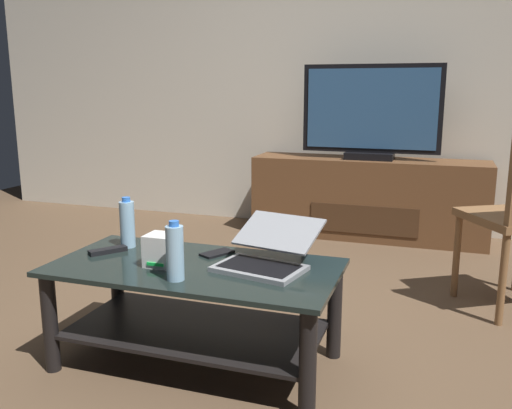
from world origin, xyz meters
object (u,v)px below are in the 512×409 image
(media_cabinet, at_px, (368,198))
(coffee_table, at_px, (195,297))
(water_bottle_near, at_px, (175,252))
(television, at_px, (371,114))
(water_bottle_far, at_px, (127,224))
(cell_phone, at_px, (217,253))
(tv_remote, at_px, (108,251))
(laptop, at_px, (267,253))
(router_box, at_px, (162,250))

(media_cabinet, bearing_deg, coffee_table, -100.20)
(water_bottle_near, bearing_deg, television, 80.60)
(water_bottle_far, bearing_deg, cell_phone, 3.05)
(television, xyz_separation_m, cell_phone, (-0.37, -2.01, -0.49))
(water_bottle_far, bearing_deg, tv_remote, -106.99)
(laptop, distance_m, water_bottle_near, 0.38)
(coffee_table, bearing_deg, water_bottle_far, 160.18)
(media_cabinet, relative_size, laptop, 3.98)
(laptop, relative_size, router_box, 3.39)
(television, relative_size, laptop, 2.31)
(media_cabinet, xyz_separation_m, water_bottle_far, (-0.78, -2.06, 0.23))
(media_cabinet, height_order, television, television)
(laptop, height_order, cell_phone, laptop)
(water_bottle_far, bearing_deg, television, 69.02)
(water_bottle_near, distance_m, cell_phone, 0.35)
(cell_phone, height_order, tv_remote, tv_remote)
(media_cabinet, distance_m, laptop, 2.13)
(laptop, distance_m, water_bottle_far, 0.67)
(laptop, height_order, water_bottle_near, water_bottle_near)
(media_cabinet, height_order, water_bottle_near, water_bottle_near)
(water_bottle_near, bearing_deg, laptop, 43.35)
(media_cabinet, xyz_separation_m, laptop, (-0.12, -2.12, 0.18))
(router_box, relative_size, cell_phone, 0.91)
(media_cabinet, height_order, router_box, media_cabinet)
(water_bottle_far, distance_m, cell_phone, 0.43)
(laptop, relative_size, tv_remote, 2.68)
(coffee_table, xyz_separation_m, television, (0.40, 2.17, 0.63))
(router_box, bearing_deg, water_bottle_near, -46.13)
(television, bearing_deg, laptop, -93.24)
(coffee_table, distance_m, tv_remote, 0.44)
(coffee_table, distance_m, media_cabinet, 2.23)
(laptop, distance_m, router_box, 0.41)
(coffee_table, xyz_separation_m, laptop, (0.28, 0.08, 0.19))
(coffee_table, bearing_deg, television, 79.70)
(media_cabinet, relative_size, water_bottle_far, 7.68)
(media_cabinet, height_order, cell_phone, media_cabinet)
(coffee_table, distance_m, laptop, 0.34)
(television, xyz_separation_m, tv_remote, (-0.81, -2.14, -0.49))
(coffee_table, relative_size, television, 1.14)
(coffee_table, distance_m, water_bottle_far, 0.47)
(coffee_table, relative_size, media_cabinet, 0.66)
(water_bottle_near, xyz_separation_m, tv_remote, (-0.42, 0.21, -0.09))
(media_cabinet, height_order, tv_remote, media_cabinet)
(laptop, bearing_deg, router_box, -162.23)
(cell_phone, bearing_deg, television, 108.43)
(water_bottle_far, distance_m, tv_remote, 0.15)
(laptop, relative_size, water_bottle_far, 1.93)
(laptop, bearing_deg, cell_phone, 162.06)
(router_box, height_order, tv_remote, router_box)
(laptop, xyz_separation_m, cell_phone, (-0.25, 0.08, -0.05))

